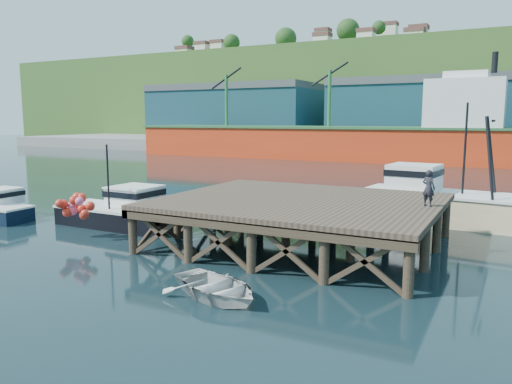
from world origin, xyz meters
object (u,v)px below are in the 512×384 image
Objects in this scene: dinghy at (216,287)px; trawler at (449,199)px; boat_black at (123,211)px; dockworker at (429,188)px.

trawler is at bearing 4.08° from dinghy.
trawler is at bearing 30.44° from boat_black.
dockworker is (-0.00, -7.59, 1.53)m from trawler.
boat_black is at bearing 77.59° from dinghy.
boat_black is 15.66m from dockworker.
dockworker is at bearing -9.85° from dinghy.
boat_black is 17.79m from trawler.
boat_black is at bearing 26.58° from dockworker.
dinghy is 10.05m from dockworker.
boat_black reaches higher than dinghy.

